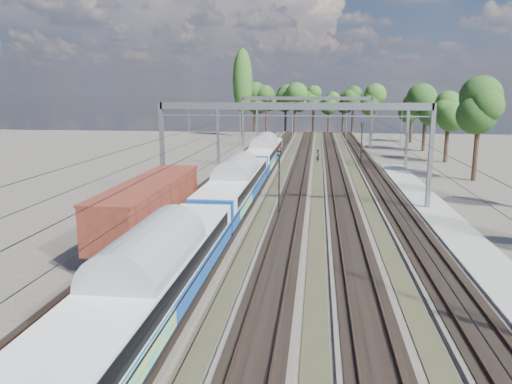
# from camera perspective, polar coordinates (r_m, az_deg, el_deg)

# --- Properties ---
(track_bed) EXTENTS (21.00, 130.00, 0.34)m
(track_bed) POSITION_cam_1_polar(r_m,az_deg,el_deg) (58.48, 4.85, 1.72)
(track_bed) COLOR #47423A
(track_bed) RESTS_ON ground
(platform) EXTENTS (3.00, 70.00, 0.30)m
(platform) POSITION_cam_1_polar(r_m,az_deg,el_deg) (35.44, 22.99, -5.52)
(platform) COLOR gray
(platform) RESTS_ON ground
(catenary) EXTENTS (25.65, 130.00, 9.00)m
(catenary) POSITION_cam_1_polar(r_m,az_deg,el_deg) (65.41, 5.51, 8.30)
(catenary) COLOR gray
(catenary) RESTS_ON ground
(tree_belt) EXTENTS (39.64, 100.40, 11.26)m
(tree_belt) POSITION_cam_1_polar(r_m,az_deg,el_deg) (107.83, 9.16, 10.20)
(tree_belt) COLOR black
(tree_belt) RESTS_ON ground
(poplar) EXTENTS (4.40, 4.40, 19.04)m
(poplar) POSITION_cam_1_polar(r_m,az_deg,el_deg) (111.87, -1.55, 12.45)
(poplar) COLOR black
(poplar) RESTS_ON ground
(emu_train) EXTENTS (3.11, 65.71, 4.55)m
(emu_train) POSITION_cam_1_polar(r_m,az_deg,el_deg) (41.20, -2.34, 1.29)
(emu_train) COLOR black
(emu_train) RESTS_ON ground
(freight_boxcar) EXTENTS (3.11, 14.99, 3.87)m
(freight_boxcar) POSITION_cam_1_polar(r_m,az_deg,el_deg) (34.42, -12.03, -1.53)
(freight_boxcar) COLOR black
(freight_boxcar) RESTS_ON ground
(worker) EXTENTS (0.60, 0.75, 1.81)m
(worker) POSITION_cam_1_polar(r_m,az_deg,el_deg) (71.66, 7.13, 4.12)
(worker) COLOR black
(worker) RESTS_ON ground
(signal_near) EXTENTS (0.35, 0.32, 5.53)m
(signal_near) POSITION_cam_1_polar(r_m,az_deg,el_deg) (40.37, 2.67, 2.25)
(signal_near) COLOR black
(signal_near) RESTS_ON ground
(signal_far) EXTENTS (0.38, 0.34, 5.70)m
(signal_far) POSITION_cam_1_polar(r_m,az_deg,el_deg) (71.70, 11.99, 6.14)
(signal_far) COLOR black
(signal_far) RESTS_ON ground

